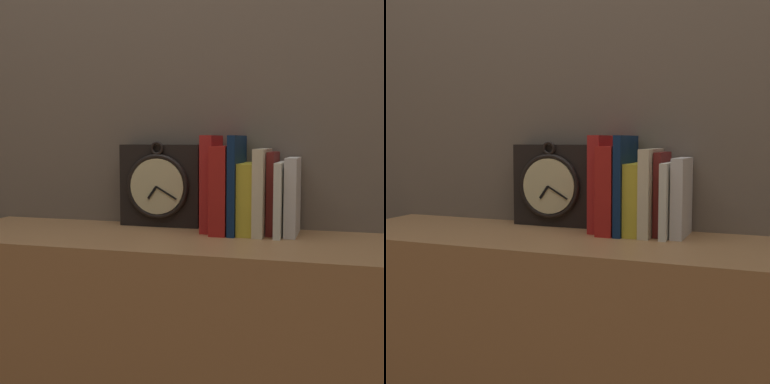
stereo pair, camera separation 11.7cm
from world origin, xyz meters
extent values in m
cube|color=#756656|center=(0.00, 0.21, 1.30)|extent=(6.00, 0.05, 2.60)
cube|color=black|center=(-0.13, 0.15, 0.93)|extent=(0.21, 0.05, 0.21)
torus|color=black|center=(-0.13, 0.12, 0.93)|extent=(0.17, 0.01, 0.17)
cylinder|color=beige|center=(-0.13, 0.11, 0.93)|extent=(0.14, 0.01, 0.14)
cube|color=black|center=(-0.14, 0.11, 0.91)|extent=(0.03, 0.00, 0.04)
cube|color=black|center=(-0.10, 0.11, 0.91)|extent=(0.06, 0.00, 0.03)
torus|color=black|center=(-0.13, 0.12, 1.02)|extent=(0.04, 0.01, 0.04)
cube|color=red|center=(0.02, 0.11, 0.94)|extent=(0.03, 0.12, 0.24)
cube|color=red|center=(0.05, 0.10, 0.92)|extent=(0.04, 0.15, 0.21)
cube|color=#10284F|center=(0.09, 0.10, 0.94)|extent=(0.02, 0.15, 0.24)
cube|color=yellow|center=(0.12, 0.10, 0.90)|extent=(0.04, 0.15, 0.17)
cube|color=beige|center=(0.15, 0.10, 0.92)|extent=(0.03, 0.15, 0.21)
cube|color=maroon|center=(0.17, 0.11, 0.92)|extent=(0.02, 0.12, 0.20)
cube|color=white|center=(0.19, 0.10, 0.91)|extent=(0.02, 0.15, 0.17)
cube|color=silver|center=(0.22, 0.11, 0.91)|extent=(0.03, 0.13, 0.18)
camera|label=1|loc=(0.34, -1.18, 1.04)|focal=50.00mm
camera|label=2|loc=(0.45, -1.14, 1.04)|focal=50.00mm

